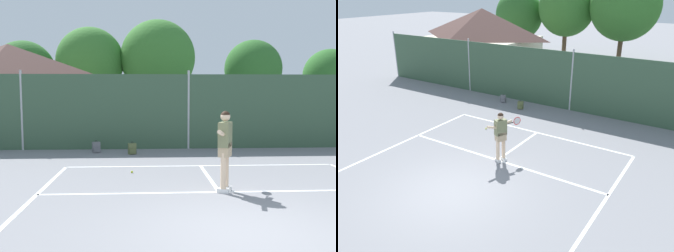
{
  "view_description": "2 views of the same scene",
  "coord_description": "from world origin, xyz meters",
  "views": [
    {
      "loc": [
        -1.63,
        -5.85,
        2.31
      ],
      "look_at": [
        -1.05,
        4.69,
        1.31
      ],
      "focal_mm": 40.25,
      "sensor_mm": 36.0,
      "label": 1
    },
    {
      "loc": [
        6.26,
        -6.52,
        5.85
      ],
      "look_at": [
        -0.44,
        3.71,
        0.82
      ],
      "focal_mm": 36.24,
      "sensor_mm": 36.0,
      "label": 2
    }
  ],
  "objects": [
    {
      "name": "chainlink_fence",
      "position": [
        0.0,
        9.0,
        1.48
      ],
      "size": [
        26.09,
        0.09,
        3.1
      ],
      "color": "#38563D",
      "rests_on": "ground"
    },
    {
      "name": "clubhouse_building",
      "position": [
        -8.28,
        12.73,
        2.35
      ],
      "size": [
        7.45,
        5.25,
        4.53
      ],
      "color": "beige",
      "rests_on": "ground"
    },
    {
      "name": "treeline_backdrop",
      "position": [
        -1.23,
        20.5,
        4.08
      ],
      "size": [
        25.33,
        4.66,
        7.17
      ],
      "color": "brown",
      "rests_on": "ground"
    },
    {
      "name": "ground_plane",
      "position": [
        0.0,
        0.0,
        0.0
      ],
      "size": [
        120.0,
        120.0,
        0.0
      ],
      "primitive_type": "plane",
      "color": "gray"
    },
    {
      "name": "court_markings",
      "position": [
        0.0,
        0.65,
        0.0
      ],
      "size": [
        8.3,
        11.1,
        0.01
      ],
      "color": "white",
      "rests_on": "ground"
    },
    {
      "name": "tennis_player",
      "position": [
        0.13,
        2.52,
        1.11
      ],
      "size": [
        0.58,
        1.36,
        1.85
      ],
      "color": "silver",
      "rests_on": "ground"
    },
    {
      "name": "tennis_ball",
      "position": [
        -2.08,
        4.6,
        0.03
      ],
      "size": [
        0.07,
        0.07,
        0.07
      ],
      "primitive_type": "sphere",
      "color": "#CCE033",
      "rests_on": "ground"
    },
    {
      "name": "backpack_grey",
      "position": [
        -3.55,
        8.17,
        0.19
      ],
      "size": [
        0.33,
        0.32,
        0.46
      ],
      "color": "slate",
      "rests_on": "ground"
    },
    {
      "name": "backpack_olive",
      "position": [
        -2.19,
        7.76,
        0.19
      ],
      "size": [
        0.32,
        0.3,
        0.46
      ],
      "color": "#566038",
      "rests_on": "ground"
    }
  ]
}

